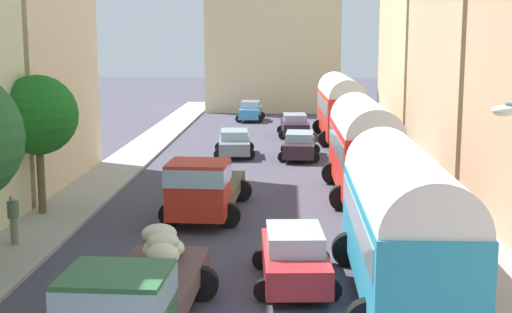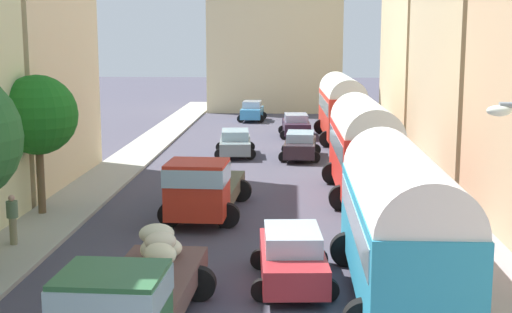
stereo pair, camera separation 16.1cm
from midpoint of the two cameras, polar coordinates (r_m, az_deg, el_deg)
The scene contains 19 objects.
ground_plane at distance 37.00m, azimuth 0.48°, elevation -1.10°, with size 154.00×154.00×0.00m, color #413F4C.
sidewalk_left at distance 37.98m, azimuth -10.52°, elevation -0.88°, with size 2.50×70.00×0.14m, color #A19F91.
sidewalk_right at distance 37.39m, azimuth 11.65°, elevation -1.08°, with size 2.50×70.00×0.14m, color gray.
building_left_2 at distance 35.08m, azimuth -18.88°, elevation 9.74°, with size 6.22×10.05×14.49m.
building_right_2 at distance 38.68m, azimuth 17.74°, elevation 7.74°, with size 5.66×13.57×11.83m.
building_right_3 at distance 52.63m, azimuth 13.05°, elevation 9.68°, with size 4.69×13.37×14.21m.
distant_church at distance 65.59m, azimuth 1.58°, elevation 9.26°, with size 11.64×6.96×19.65m.
parked_bus_0 at distance 19.26m, azimuth 11.43°, elevation -4.68°, with size 3.28×8.85×4.02m.
parked_bus_1 at distance 31.15m, azimuth 8.57°, elevation 1.04°, with size 3.30×8.15×4.15m.
parked_bus_2 at distance 47.41m, azimuth 6.80°, elevation 4.09°, with size 3.37×9.48×4.21m.
cargo_truck_0 at distance 16.84m, azimuth -9.37°, elevation -10.50°, with size 3.15×6.89×2.20m.
cargo_truck_1 at distance 27.41m, azimuth -3.93°, elevation -2.27°, with size 3.17×7.04×2.43m.
car_0 at distance 41.32m, azimuth -1.52°, elevation 1.08°, with size 2.48×4.17×1.48m.
car_1 at distance 57.65m, azimuth -0.22°, elevation 3.58°, with size 2.25×3.72×1.58m.
car_2 at distance 20.42m, azimuth 3.07°, elevation -7.84°, with size 2.48×4.33×1.58m.
car_3 at distance 40.50m, azimuth 3.60°, elevation 0.91°, with size 2.39×4.45×1.48m.
car_4 at distance 48.89m, azimuth 3.24°, elevation 2.46°, with size 2.43×4.21×1.54m.
pedestrian_1 at distance 24.85m, azimuth -18.34°, elevation -4.60°, with size 0.48×0.48×1.78m.
roadside_tree_2 at distance 28.35m, azimuth -16.57°, elevation 3.10°, with size 2.99×2.99×5.40m.
Camera 2 is at (1.61, -9.30, 6.94)m, focal length 51.11 mm.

